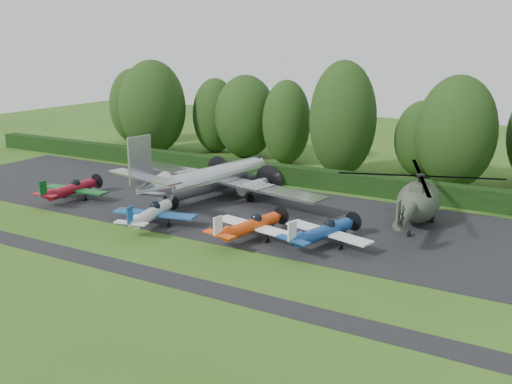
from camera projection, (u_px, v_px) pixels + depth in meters
The scene contains 18 objects.
ground at pixel (163, 239), 44.92m from camera, with size 160.00×160.00×0.00m, color #345A19.
apron at pixel (230, 208), 53.33m from camera, with size 70.00×18.00×0.01m, color black.
taxiway_verge at pixel (109, 264), 39.87m from camera, with size 70.00×2.00×0.00m, color black.
hedgerow at pixel (283, 183), 62.58m from camera, with size 90.00×1.60×2.00m, color black.
transport_plane at pixel (213, 178), 55.55m from camera, with size 23.82×18.26×7.63m.
light_plane_red at pixel (72, 189), 55.46m from camera, with size 7.25×7.62×2.78m.
light_plane_white at pixel (152, 213), 47.62m from camera, with size 7.31×7.68×2.81m.
light_plane_orange at pixel (251, 226), 44.35m from camera, with size 7.42×7.81×2.85m.
light_plane_blue at pixel (324, 232), 42.99m from camera, with size 7.43×7.81×2.86m.
helicopter at pixel (419, 198), 47.86m from camera, with size 13.50×15.80×4.35m.
tree_0 at pixel (343, 119), 64.35m from camera, with size 7.59×7.59×13.12m.
tree_1 at pixel (133, 106), 86.07m from camera, with size 6.94×6.94×11.11m.
tree_2 at pixel (423, 139), 64.44m from camera, with size 6.33×6.33×8.72m.
tree_3 at pixel (286, 122), 71.00m from camera, with size 6.04×6.04×10.53m.
tree_7 at pixel (246, 117), 75.07m from camera, with size 8.12×8.12×10.87m.
tree_8 at pixel (215, 116), 78.71m from camera, with size 6.28×6.28×10.23m.
tree_9 at pixel (153, 107), 77.60m from camera, with size 9.08×9.08×12.71m.
tree_10 at pixel (456, 132), 59.06m from camera, with size 8.21×8.21×11.84m.
Camera 1 is at (27.27, -33.34, 15.16)m, focal length 40.00 mm.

